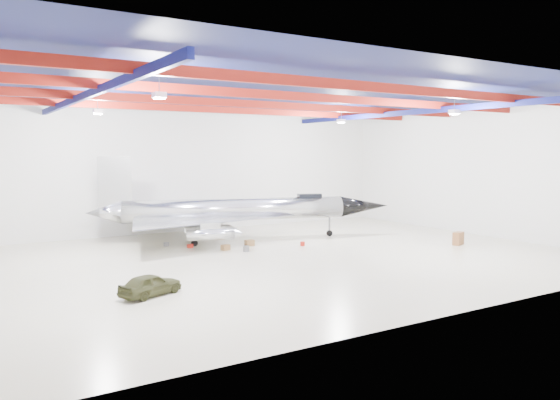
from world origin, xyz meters
TOP-DOWN VIEW (x-y plane):
  - floor at (0.00, 0.00)m, footprint 40.00×40.00m
  - wall_back at (0.00, 15.00)m, footprint 40.00×0.00m
  - wall_right at (20.00, 0.00)m, footprint 0.00×30.00m
  - ceiling at (0.00, 0.00)m, footprint 40.00×40.00m
  - ceiling_structure at (0.00, 0.00)m, footprint 39.50×29.50m
  - jet_aircraft at (1.07, 8.18)m, footprint 24.15×17.71m
  - jeep at (-10.30, -5.04)m, footprint 3.53×2.45m
  - desk at (14.48, -2.85)m, footprint 1.19×0.87m
  - toolbox_red at (-3.48, 6.64)m, footprint 0.40×0.33m
  - engine_drum at (-0.66, 3.08)m, footprint 0.57×0.57m
  - parts_bin at (0.67, 5.07)m, footprint 0.69×0.58m
  - crate_small at (-4.70, 8.30)m, footprint 0.46×0.41m
  - tool_chest at (4.10, 3.01)m, footprint 0.47×0.47m
  - oil_barrel at (-1.66, 4.39)m, footprint 0.65×0.56m

SIDE VIEW (x-z plane):
  - floor at x=0.00m, z-range 0.00..0.00m
  - toolbox_red at x=-3.48m, z-range 0.00..0.27m
  - crate_small at x=-4.70m, z-range 0.00..0.27m
  - tool_chest at x=4.10m, z-range 0.00..0.32m
  - oil_barrel at x=-1.66m, z-range 0.00..0.40m
  - engine_drum at x=-0.66m, z-range 0.00..0.41m
  - parts_bin at x=0.67m, z-range 0.00..0.45m
  - desk at x=14.48m, z-range 0.00..0.99m
  - jeep at x=-10.30m, z-range 0.00..1.12m
  - jet_aircraft at x=1.07m, z-range -1.16..5.60m
  - wall_back at x=0.00m, z-range -14.50..25.50m
  - wall_right at x=20.00m, z-range -9.50..20.50m
  - ceiling_structure at x=0.00m, z-range 9.79..10.86m
  - ceiling at x=0.00m, z-range 11.00..11.00m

